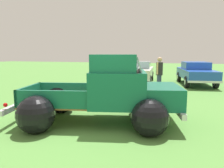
% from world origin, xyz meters
% --- Properties ---
extents(ground_plane, '(80.00, 80.00, 0.00)m').
position_xyz_m(ground_plane, '(0.00, 0.00, 0.00)').
color(ground_plane, '#548C3D').
extents(vintage_pickup_truck, '(4.93, 3.54, 1.96)m').
position_xyz_m(vintage_pickup_truck, '(0.38, 0.09, 0.76)').
color(vintage_pickup_truck, black).
rests_on(vintage_pickup_truck, ground).
extents(show_car_0, '(2.15, 4.56, 1.43)m').
position_xyz_m(show_car_0, '(-0.38, 8.70, 0.78)').
color(show_car_0, black).
rests_on(show_car_0, ground).
extents(show_car_1, '(2.42, 4.61, 1.43)m').
position_xyz_m(show_car_1, '(3.25, 8.86, 0.78)').
color(show_car_1, black).
rests_on(show_car_1, ground).
extents(spectator_0, '(0.41, 0.54, 1.67)m').
position_xyz_m(spectator_0, '(-3.59, 10.58, 0.95)').
color(spectator_0, black).
rests_on(spectator_0, ground).
extents(spectator_1, '(0.45, 0.52, 1.78)m').
position_xyz_m(spectator_1, '(1.29, 5.50, 1.02)').
color(spectator_1, navy).
rests_on(spectator_1, ground).
extents(lane_cone_0, '(0.36, 0.36, 0.63)m').
position_xyz_m(lane_cone_0, '(-0.79, 2.13, 0.31)').
color(lane_cone_0, black).
rests_on(lane_cone_0, ground).
extents(lane_cone_1, '(0.36, 0.36, 0.63)m').
position_xyz_m(lane_cone_1, '(1.26, 2.28, 0.31)').
color(lane_cone_1, black).
rests_on(lane_cone_1, ground).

